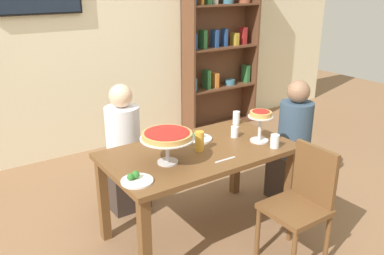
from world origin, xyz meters
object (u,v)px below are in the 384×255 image
diner_far_left (124,156)px  beer_glass_amber_tall (199,141)px  personal_pizza_stand (260,119)px  water_glass_clear_near (275,141)px  salad_plate_near_diner (198,138)px  cutlery_fork_near (164,143)px  water_glass_clear_far (235,132)px  salad_plate_far_diner (136,179)px  diner_head_east (293,150)px  chair_near_right (302,200)px  dining_table (199,162)px  cutlery_knife_near (225,160)px  water_glass_clear_spare (236,118)px  deep_dish_pizza_stand (167,137)px  bookshelf (219,46)px

diner_far_left → beer_glass_amber_tall: bearing=21.9°
personal_pizza_stand → water_glass_clear_near: personal_pizza_stand is taller
salad_plate_near_diner → cutlery_fork_near: salad_plate_near_diner is taller
salad_plate_near_diner → water_glass_clear_near: bearing=-49.5°
personal_pizza_stand → water_glass_clear_far: 0.26m
diner_far_left → salad_plate_far_diner: size_ratio=5.45×
diner_head_east → water_glass_clear_near: (-0.53, -0.27, 0.30)m
water_glass_clear_near → chair_near_right: bearing=-101.7°
chair_near_right → cutlery_fork_near: 1.14m
dining_table → cutlery_knife_near: 0.29m
chair_near_right → water_glass_clear_far: (-0.04, 0.73, 0.30)m
water_glass_clear_spare → cutlery_knife_near: (-0.57, -0.56, -0.06)m
deep_dish_pizza_stand → bookshelf: bearing=45.4°
bookshelf → cutlery_knife_near: 2.87m
chair_near_right → beer_glass_amber_tall: 0.86m
diner_head_east → personal_pizza_stand: diner_head_east is taller
water_glass_clear_spare → cutlery_knife_near: 0.80m
salad_plate_far_diner → cutlery_knife_near: salad_plate_far_diner is taller
personal_pizza_stand → water_glass_clear_spare: bearing=74.9°
personal_pizza_stand → cutlery_fork_near: (-0.66, 0.39, -0.19)m
chair_near_right → deep_dish_pizza_stand: deep_dish_pizza_stand is taller
water_glass_clear_spare → water_glass_clear_far: bearing=-132.3°
bookshelf → diner_head_east: size_ratio=1.92×
water_glass_clear_near → salad_plate_near_diner: bearing=130.5°
dining_table → water_glass_clear_far: size_ratio=15.81×
diner_head_east → beer_glass_amber_tall: (-1.05, 0.01, 0.33)m
diner_far_left → chair_near_right: bearing=27.9°
chair_near_right → deep_dish_pizza_stand: (-0.75, 0.61, 0.45)m
cutlery_fork_near → personal_pizza_stand: bearing=168.3°
diner_head_east → deep_dish_pizza_stand: diner_head_east is taller
diner_head_east → beer_glass_amber_tall: size_ratio=7.41×
chair_near_right → bookshelf: bearing=-25.9°
water_glass_clear_far → water_glass_clear_spare: (0.22, 0.24, 0.01)m
salad_plate_near_diner → bookshelf: bearing=48.5°
diner_head_east → chair_near_right: bearing=46.7°
diner_head_east → salad_plate_near_diner: bearing=-12.2°
deep_dish_pizza_stand → beer_glass_amber_tall: (0.31, 0.05, -0.12)m
salad_plate_near_diner → cutlery_knife_near: size_ratio=1.25×
beer_glass_amber_tall → personal_pizza_stand: bearing=-12.5°
bookshelf → chair_near_right: bearing=-115.9°
dining_table → cutlery_knife_near: (0.05, -0.26, 0.11)m
bookshelf → beer_glass_amber_tall: 2.70m
diner_far_left → cutlery_fork_near: diner_far_left is taller
personal_pizza_stand → water_glass_clear_near: size_ratio=2.41×
dining_table → chair_near_right: size_ratio=1.68×
water_glass_clear_far → cutlery_knife_near: water_glass_clear_far is taller
deep_dish_pizza_stand → water_glass_clear_far: bearing=9.6°
bookshelf → deep_dish_pizza_stand: bookshelf is taller
chair_near_right → personal_pizza_stand: personal_pizza_stand is taller
personal_pizza_stand → water_glass_clear_near: (0.01, -0.16, -0.14)m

